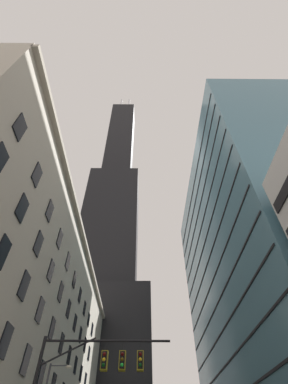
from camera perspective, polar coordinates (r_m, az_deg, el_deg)
station_building at (r=44.44m, az=-27.47°, el=-25.22°), size 17.36×62.76×28.70m
dark_skyscraper at (r=99.81m, az=-7.75°, el=-13.90°), size 29.59×29.59×182.44m
glass_office_midrise at (r=53.99m, az=22.45°, el=-15.00°), size 16.42×47.37×53.57m
traffic_signal_mast at (r=19.01m, az=-10.26°, el=-33.89°), size 8.06×0.63×7.45m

